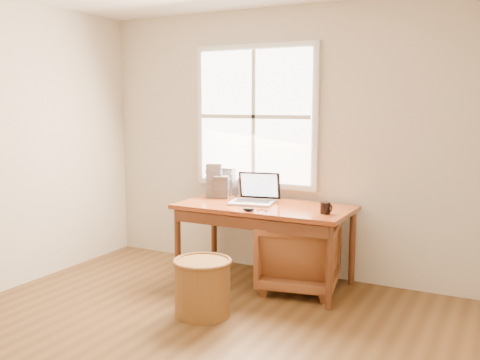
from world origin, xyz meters
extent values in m
cube|color=beige|center=(0.00, 2.26, 1.30)|extent=(4.00, 0.02, 2.60)
cube|color=silver|center=(-0.30, 2.22, 1.55)|extent=(1.32, 0.05, 1.42)
cube|color=white|center=(-0.30, 2.19, 1.55)|extent=(1.20, 0.02, 1.30)
cube|color=silver|center=(-0.30, 2.18, 1.55)|extent=(0.04, 0.02, 1.30)
cube|color=silver|center=(-0.30, 2.18, 1.55)|extent=(1.20, 0.02, 0.04)
cube|color=brown|center=(0.00, 1.80, 0.73)|extent=(1.60, 0.80, 0.04)
imported|color=brown|center=(0.35, 1.80, 0.32)|extent=(0.80, 0.81, 0.64)
cylinder|color=brown|center=(-0.12, 0.89, 0.22)|extent=(0.53, 0.53, 0.44)
ellipsoid|color=black|center=(0.00, 1.47, 0.77)|extent=(0.12, 0.09, 0.03)
cylinder|color=black|center=(0.62, 1.68, 0.80)|extent=(0.10, 0.10, 0.10)
cube|color=silver|center=(-0.57, 2.16, 0.89)|extent=(0.14, 0.13, 0.28)
cube|color=#27272C|center=(-0.54, 1.95, 0.86)|extent=(0.18, 0.17, 0.22)
cube|color=#9C9BA8|center=(-0.63, 1.97, 0.92)|extent=(0.19, 0.18, 0.34)
cube|color=silver|center=(-0.35, 2.13, 0.84)|extent=(0.17, 0.16, 0.19)
camera|label=1|loc=(2.03, -2.61, 1.67)|focal=40.00mm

